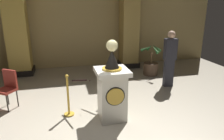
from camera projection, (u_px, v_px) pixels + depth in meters
ground_plane at (99, 132)px, 4.37m from camera, size 11.84×11.84×0.00m
back_wall at (75, 17)px, 8.44m from camera, size 11.84×0.16×4.00m
pedestal_clock at (112, 89)px, 4.69m from camera, size 0.70×0.70×1.80m
stanchion_near at (109, 88)px, 5.71m from camera, size 0.24×0.24×1.03m
stanchion_far at (68, 101)px, 4.94m from camera, size 0.24×0.24×1.00m
velvet_rope at (90, 78)px, 5.19m from camera, size 0.87×0.86×0.22m
column_left at (16, 22)px, 7.44m from camera, size 0.88×0.88×3.84m
column_right at (129, 20)px, 8.39m from camera, size 0.79×0.79×3.84m
potted_palm_right at (151, 66)px, 7.80m from camera, size 0.81×0.80×1.15m
bystander_guest at (170, 57)px, 6.54m from camera, size 0.37×0.24×1.74m
cafe_chair_red at (8, 86)px, 5.26m from camera, size 0.56×0.56×0.96m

